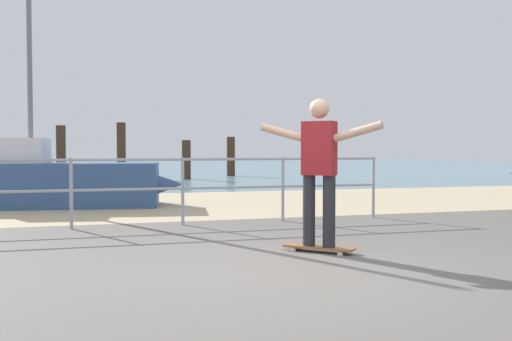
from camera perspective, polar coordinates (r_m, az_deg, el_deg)
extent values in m
cube|color=#605B56|center=(4.49, 6.21, -12.99)|extent=(24.00, 10.00, 0.04)
cube|color=tan|center=(12.17, -8.56, -3.43)|extent=(24.00, 6.00, 0.04)
cube|color=slate|center=(40.05, -14.15, 0.37)|extent=(72.00, 50.00, 0.04)
cylinder|color=#9EA0A5|center=(8.62, -18.07, -2.28)|extent=(0.05, 0.05, 1.05)
cylinder|color=#9EA0A5|center=(8.73, -7.38, -2.14)|extent=(0.05, 0.05, 1.05)
cylinder|color=#9EA0A5|center=(9.13, 2.71, -1.94)|extent=(0.05, 0.05, 1.05)
cylinder|color=#9EA0A5|center=(9.78, 11.71, -1.71)|extent=(0.05, 0.05, 1.05)
cylinder|color=#9EA0A5|center=(8.66, -23.47, 0.95)|extent=(11.33, 0.04, 0.04)
cylinder|color=#9EA0A5|center=(8.68, -23.43, -1.97)|extent=(11.33, 0.04, 0.04)
cube|color=#335184|center=(12.16, -20.25, -1.41)|extent=(4.56, 2.05, 0.90)
cone|color=#335184|center=(11.88, -9.83, -1.39)|extent=(1.20, 0.92, 0.77)
cylinder|color=slate|center=(12.33, -21.78, 10.02)|extent=(0.10, 0.10, 3.99)
cube|color=silver|center=(12.28, -23.03, 1.85)|extent=(1.32, 1.07, 0.50)
cube|color=brown|center=(6.46, 6.32, -7.68)|extent=(0.71, 0.70, 0.02)
cylinder|color=silver|center=(6.45, 8.93, -8.09)|extent=(0.06, 0.06, 0.06)
cylinder|color=silver|center=(6.30, 8.46, -8.33)|extent=(0.06, 0.06, 0.06)
cylinder|color=silver|center=(6.64, 4.30, -7.77)|extent=(0.06, 0.06, 0.06)
cylinder|color=silver|center=(6.50, 3.74, -7.99)|extent=(0.06, 0.06, 0.06)
cylinder|color=#26262B|center=(6.36, 7.35, -4.09)|extent=(0.14, 0.14, 0.80)
cylinder|color=#26262B|center=(6.45, 5.34, -4.00)|extent=(0.14, 0.14, 0.80)
cube|color=maroon|center=(6.36, 6.37, 2.23)|extent=(0.40, 0.39, 0.60)
sphere|color=tan|center=(6.38, 6.38, 6.19)|extent=(0.22, 0.22, 0.22)
cylinder|color=tan|center=(6.22, 10.21, 3.86)|extent=(0.46, 0.45, 0.23)
cylinder|color=tan|center=(6.54, 2.72, 3.81)|extent=(0.46, 0.45, 0.23)
cube|color=slate|center=(11.59, 24.36, -0.26)|extent=(0.13, 0.09, 0.02)
cylinder|color=#422D1E|center=(23.39, -19.00, 1.72)|extent=(0.36, 0.36, 2.11)
cylinder|color=#422D1E|center=(24.14, -13.38, 1.99)|extent=(0.37, 0.37, 2.29)
cylinder|color=#422D1E|center=(22.19, -7.02, 1.06)|extent=(0.35, 0.35, 1.54)
cylinder|color=#422D1E|center=(24.82, -2.54, 1.40)|extent=(0.36, 0.36, 1.73)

